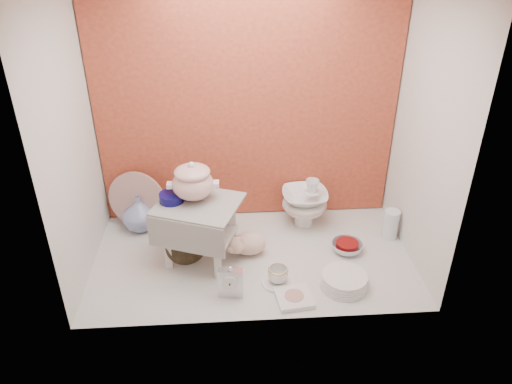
# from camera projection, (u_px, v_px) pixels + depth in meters

# --- Properties ---
(ground) EXTENTS (1.80, 1.80, 0.00)m
(ground) POSITION_uv_depth(u_px,v_px,m) (253.00, 257.00, 2.83)
(ground) COLOR silver
(ground) RESTS_ON ground
(niche_shell) EXTENTS (1.86, 1.03, 1.53)m
(niche_shell) POSITION_uv_depth(u_px,v_px,m) (250.00, 90.00, 2.52)
(niche_shell) COLOR #C05430
(niche_shell) RESTS_ON ground
(step_stool) EXTENTS (0.53, 0.50, 0.37)m
(step_stool) POSITION_uv_depth(u_px,v_px,m) (200.00, 232.00, 2.73)
(step_stool) COLOR silver
(step_stool) RESTS_ON ground
(soup_tureen) EXTENTS (0.34, 0.34, 0.23)m
(soup_tureen) POSITION_uv_depth(u_px,v_px,m) (193.00, 181.00, 2.62)
(soup_tureen) COLOR white
(soup_tureen) RESTS_ON step_stool
(cobalt_bowl) EXTENTS (0.17, 0.17, 0.05)m
(cobalt_bowl) POSITION_uv_depth(u_px,v_px,m) (171.00, 197.00, 2.64)
(cobalt_bowl) COLOR #0E0A4B
(cobalt_bowl) RESTS_ON step_stool
(floral_platter) EXTENTS (0.37, 0.16, 0.37)m
(floral_platter) POSITION_uv_depth(u_px,v_px,m) (137.00, 200.00, 3.03)
(floral_platter) COLOR silver
(floral_platter) RESTS_ON ground
(blue_white_vase) EXTENTS (0.27, 0.27, 0.22)m
(blue_white_vase) POSITION_uv_depth(u_px,v_px,m) (139.00, 213.00, 3.03)
(blue_white_vase) COLOR silver
(blue_white_vase) RESTS_ON ground
(lacquer_tray) EXTENTS (0.26, 0.16, 0.26)m
(lacquer_tray) POSITION_uv_depth(u_px,v_px,m) (188.00, 243.00, 2.73)
(lacquer_tray) COLOR black
(lacquer_tray) RESTS_ON ground
(mantel_clock) EXTENTS (0.13, 0.06, 0.19)m
(mantel_clock) POSITION_uv_depth(u_px,v_px,m) (231.00, 282.00, 2.50)
(mantel_clock) COLOR silver
(mantel_clock) RESTS_ON ground
(plush_pig) EXTENTS (0.29, 0.24, 0.15)m
(plush_pig) POSITION_uv_depth(u_px,v_px,m) (249.00, 243.00, 2.82)
(plush_pig) COLOR beige
(plush_pig) RESTS_ON ground
(teacup_saucer) EXTENTS (0.18, 0.18, 0.01)m
(teacup_saucer) POSITION_uv_depth(u_px,v_px,m) (278.00, 282.00, 2.63)
(teacup_saucer) COLOR white
(teacup_saucer) RESTS_ON ground
(gold_rim_teacup) EXTENTS (0.11, 0.11, 0.09)m
(gold_rim_teacup) POSITION_uv_depth(u_px,v_px,m) (278.00, 275.00, 2.61)
(gold_rim_teacup) COLOR white
(gold_rim_teacup) RESTS_ON teacup_saucer
(lattice_dish) EXTENTS (0.20, 0.20, 0.03)m
(lattice_dish) POSITION_uv_depth(u_px,v_px,m) (294.00, 298.00, 2.52)
(lattice_dish) COLOR white
(lattice_dish) RESTS_ON ground
(dinner_plate_stack) EXTENTS (0.27, 0.27, 0.07)m
(dinner_plate_stack) POSITION_uv_depth(u_px,v_px,m) (344.00, 281.00, 2.59)
(dinner_plate_stack) COLOR white
(dinner_plate_stack) RESTS_ON ground
(crystal_bowl) EXTENTS (0.21, 0.21, 0.06)m
(crystal_bowl) POSITION_uv_depth(u_px,v_px,m) (347.00, 247.00, 2.87)
(crystal_bowl) COLOR silver
(crystal_bowl) RESTS_ON ground
(clear_glass_vase) EXTENTS (0.10, 0.10, 0.18)m
(clear_glass_vase) POSITION_uv_depth(u_px,v_px,m) (391.00, 224.00, 2.96)
(clear_glass_vase) COLOR silver
(clear_glass_vase) RESTS_ON ground
(porcelain_tower) EXTENTS (0.32, 0.32, 0.32)m
(porcelain_tower) POSITION_uv_depth(u_px,v_px,m) (305.00, 202.00, 3.05)
(porcelain_tower) COLOR white
(porcelain_tower) RESTS_ON ground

